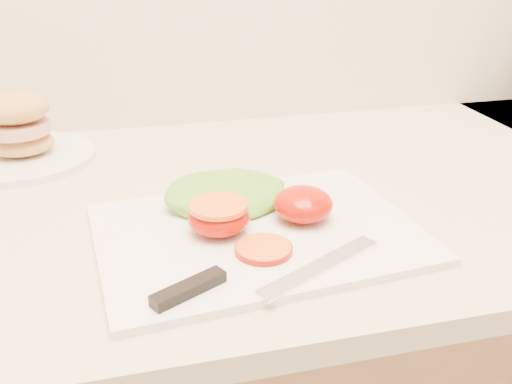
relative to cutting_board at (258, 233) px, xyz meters
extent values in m
cube|color=beige|center=(0.38, 0.13, -0.02)|extent=(3.92, 0.65, 0.03)
cube|color=white|center=(0.00, 0.00, 0.00)|extent=(0.40, 0.30, 0.01)
ellipsoid|color=#BA1701|center=(0.06, 0.01, 0.03)|extent=(0.07, 0.07, 0.04)
ellipsoid|color=#BA1701|center=(-0.05, 0.01, 0.02)|extent=(0.07, 0.07, 0.04)
cylinder|color=#E04C17|center=(-0.05, 0.01, 0.04)|extent=(0.07, 0.07, 0.01)
cylinder|color=orange|center=(-0.01, -0.05, 0.01)|extent=(0.06, 0.06, 0.01)
ellipsoid|color=#6EBB31|center=(-0.02, 0.08, 0.02)|extent=(0.16, 0.11, 0.03)
cube|color=silver|center=(0.04, -0.10, 0.01)|extent=(0.16, 0.10, 0.00)
cube|color=black|center=(-0.10, -0.11, 0.01)|extent=(0.08, 0.05, 0.01)
cylinder|color=white|center=(-0.30, 0.33, 0.00)|extent=(0.22, 0.22, 0.01)
ellipsoid|color=tan|center=(-0.30, 0.33, 0.02)|extent=(0.10, 0.09, 0.03)
cylinder|color=#D8938C|center=(-0.30, 0.33, 0.05)|extent=(0.10, 0.10, 0.02)
ellipsoid|color=tan|center=(-0.30, 0.33, 0.08)|extent=(0.10, 0.09, 0.05)
camera|label=1|loc=(-0.15, -0.58, 0.33)|focal=40.00mm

